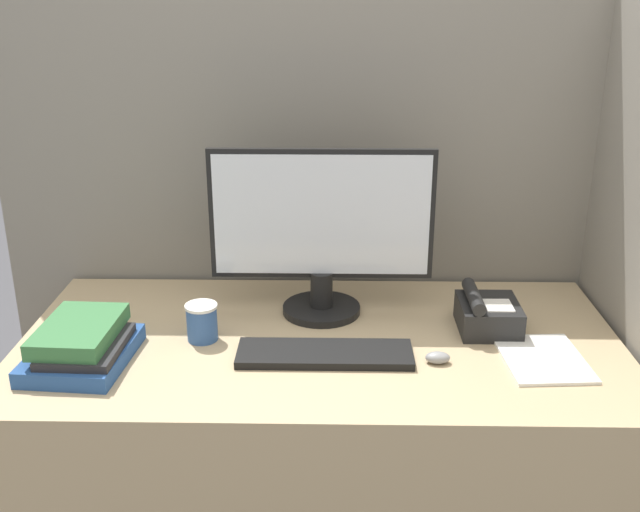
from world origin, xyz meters
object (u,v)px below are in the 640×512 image
Objects in this scene: keyboard at (325,354)px; desk_telephone at (487,314)px; book_stack at (82,345)px; mouse at (438,358)px; coffee_cup at (202,322)px; monitor at (320,234)px.

keyboard is 2.44× the size of desk_telephone.
keyboard is at bearing 3.31° from book_stack.
mouse is 0.34× the size of desk_telephone.
mouse is 0.61m from coffee_cup.
coffee_cup reaches higher than keyboard.
coffee_cup reaches higher than mouse.
monitor is 0.68m from book_stack.
mouse is 0.20× the size of book_stack.
monitor is 0.35m from keyboard.
mouse is at bearing -4.58° from keyboard.
monitor is 3.41× the size of desk_telephone.
desk_telephone is (0.43, 0.17, 0.03)m from keyboard.
coffee_cup is (-0.31, -0.18, -0.18)m from monitor.
coffee_cup is (-0.32, 0.09, 0.04)m from keyboard.
monitor reaches higher than mouse.
monitor reaches higher than book_stack.
monitor is 0.47m from mouse.
desk_telephone reaches higher than mouse.
desk_telephone is (0.76, 0.07, -0.01)m from coffee_cup.
monitor is 6.16× the size of coffee_cup.
monitor is 2.00× the size of book_stack.
keyboard is 0.47m from desk_telephone.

